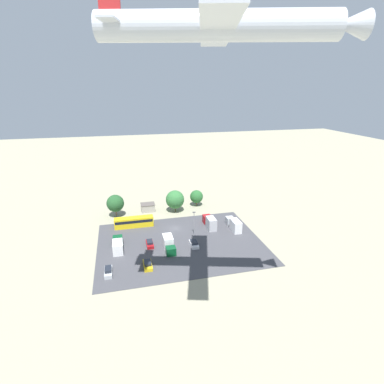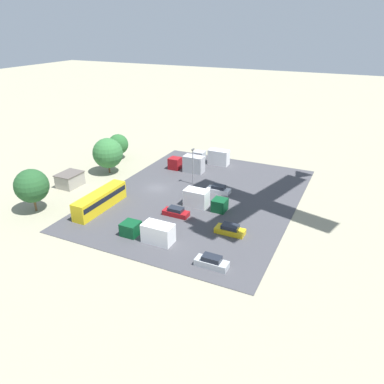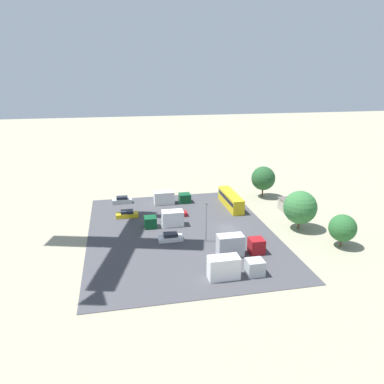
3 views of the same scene
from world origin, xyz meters
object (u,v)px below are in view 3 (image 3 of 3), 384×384
object	(u,v)px
shed_building	(290,206)
parked_truck_1	(233,268)
parked_truck_0	(166,219)
parked_car_3	(177,213)
parked_truck_2	(170,198)
bus	(231,199)
parked_truck_3	(238,245)
parked_car_0	(127,214)
parked_car_2	(170,237)
parked_car_1	(122,200)

from	to	relation	value
shed_building	parked_truck_1	xyz separation A→B (m)	(-23.93, 20.61, 0.27)
parked_truck_0	parked_truck_1	xyz separation A→B (m)	(-21.21, -6.86, 0.17)
parked_car_3	parked_truck_2	xyz separation A→B (m)	(8.43, 0.14, 0.73)
bus	parked_truck_0	bearing A→B (deg)	27.53
parked_truck_0	parked_truck_3	xyz separation A→B (m)	(-14.50, -9.86, 0.26)
parked_car_0	parked_car_3	bearing A→B (deg)	81.05
parked_car_2	bus	bearing A→B (deg)	133.37
parked_car_0	parked_car_3	size ratio (longest dim) A/B	1.04
parked_truck_0	parked_truck_2	bearing A→B (deg)	-11.38
parked_car_0	parked_truck_2	xyz separation A→B (m)	(6.82, -10.08, 0.72)
parked_truck_0	parked_truck_1	distance (m)	22.29
parked_car_0	parked_truck_3	bearing A→B (deg)	39.61
parked_car_2	parked_truck_0	xyz separation A→B (m)	(6.88, -0.23, 0.78)
parked_truck_3	parked_truck_2	bearing A→B (deg)	-165.42
shed_building	parked_car_2	xyz separation A→B (m)	(-9.61, 27.71, -0.68)
bus	parked_truck_1	size ratio (longest dim) A/B	1.40
parked_car_3	parked_car_2	bearing A→B (deg)	165.40
bus	parked_car_1	world-z (taller)	bus
parked_car_3	parked_truck_3	size ratio (longest dim) A/B	0.56
parked_truck_0	shed_building	bearing A→B (deg)	-84.33
shed_building	parked_truck_1	size ratio (longest dim) A/B	0.57
parked_truck_1	parked_truck_2	world-z (taller)	parked_truck_1
parked_car_2	shed_building	bearing A→B (deg)	109.13
parked_truck_1	parked_truck_3	xyz separation A→B (m)	(6.71, -3.00, 0.09)
bus	parked_truck_2	world-z (taller)	bus
parked_car_2	parked_truck_2	size ratio (longest dim) A/B	0.53
bus	parked_car_3	xyz separation A→B (m)	(-3.43, 12.94, -1.09)
shed_building	parked_car_0	xyz separation A→B (m)	(3.66, 34.90, -0.68)
bus	parked_truck_3	distance (m)	23.45
bus	parked_car_2	distance (m)	22.00
parked_truck_1	shed_building	bearing A→B (deg)	139.26
parked_truck_2	parked_truck_3	size ratio (longest dim) A/B	1.06
parked_truck_0	parked_car_1	bearing A→B (deg)	27.84
parked_truck_0	parked_truck_2	size ratio (longest dim) A/B	0.91
parked_truck_1	parked_car_1	bearing A→B (deg)	-157.71
shed_building	parked_car_0	world-z (taller)	shed_building
parked_truck_0	parked_truck_1	size ratio (longest dim) A/B	0.91
parked_car_0	parked_car_2	distance (m)	15.10
shed_building	bus	size ratio (longest dim) A/B	0.41
shed_building	parked_car_2	size ratio (longest dim) A/B	1.10
parked_car_0	parked_truck_2	size ratio (longest dim) A/B	0.55
parked_truck_2	parked_car_0	bearing A→B (deg)	-55.94
parked_truck_0	bus	bearing A→B (deg)	-62.47
parked_car_3	parked_truck_0	size ratio (longest dim) A/B	0.58
shed_building	parked_car_2	world-z (taller)	shed_building
shed_building	bus	xyz separation A→B (m)	(5.48, 11.74, 0.41)
parked_truck_2	parked_truck_3	bearing A→B (deg)	14.58
shed_building	parked_truck_2	distance (m)	26.94
parked_truck_1	parked_truck_0	bearing A→B (deg)	-162.07
parked_car_0	shed_building	bearing A→B (deg)	84.01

